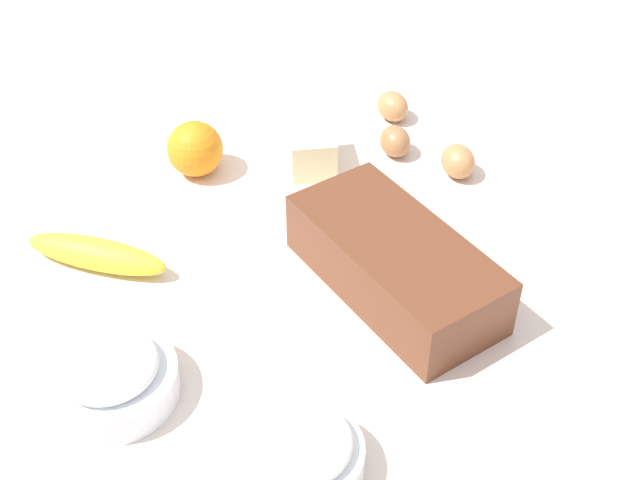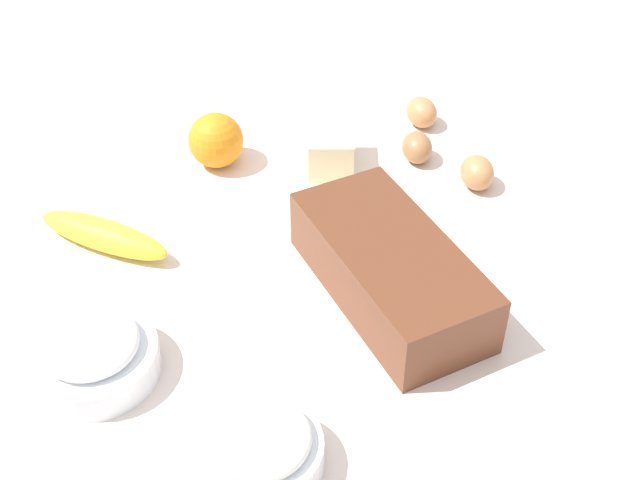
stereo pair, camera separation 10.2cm
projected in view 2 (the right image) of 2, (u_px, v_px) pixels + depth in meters
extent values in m
cube|color=beige|center=(320.00, 270.00, 1.06)|extent=(2.40, 2.40, 0.02)
cube|color=brown|center=(390.00, 270.00, 0.98)|extent=(0.29, 0.16, 0.08)
cube|color=black|center=(391.00, 267.00, 0.98)|extent=(0.28, 0.14, 0.07)
cylinder|color=white|center=(262.00, 455.00, 0.81)|extent=(0.12, 0.12, 0.04)
torus|color=white|center=(261.00, 445.00, 0.80)|extent=(0.12, 0.12, 0.01)
ellipsoid|color=white|center=(261.00, 438.00, 0.79)|extent=(0.10, 0.10, 0.03)
cylinder|color=white|center=(94.00, 360.00, 0.90)|extent=(0.14, 0.14, 0.04)
torus|color=white|center=(92.00, 351.00, 0.89)|extent=(0.14, 0.14, 0.01)
ellipsoid|color=white|center=(90.00, 343.00, 0.89)|extent=(0.11, 0.11, 0.04)
ellipsoid|color=yellow|center=(104.00, 235.00, 1.06)|extent=(0.17, 0.17, 0.04)
sphere|color=orange|center=(216.00, 140.00, 1.19)|extent=(0.08, 0.08, 0.08)
cube|color=#F4EDB2|center=(331.00, 149.00, 1.19)|extent=(0.11, 0.09, 0.06)
ellipsoid|color=#B97D4C|center=(422.00, 112.00, 1.28)|extent=(0.06, 0.05, 0.04)
ellipsoid|color=#A26D42|center=(417.00, 148.00, 1.21)|extent=(0.06, 0.05, 0.04)
ellipsoid|color=#BB7E4C|center=(477.00, 173.00, 1.16)|extent=(0.07, 0.06, 0.05)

